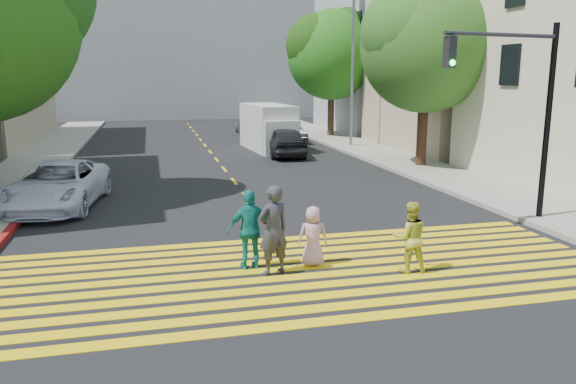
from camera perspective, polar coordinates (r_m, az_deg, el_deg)
name	(u,v)px	position (r m, az deg, el deg)	size (l,w,h in m)	color
ground	(325,294)	(11.03, 3.77, -10.28)	(120.00, 120.00, 0.00)	black
sidewalk_left	(48,153)	(32.45, -23.24, 3.66)	(3.00, 40.00, 0.15)	gray
sidewalk_right	(400,161)	(27.63, 11.29, 3.13)	(3.00, 60.00, 0.15)	gray
curb_red	(10,231)	(16.69, -26.44, -3.54)	(0.20, 8.00, 0.16)	maroon
crosswalk	(307,271)	(12.17, 1.95, -8.07)	(13.40, 5.30, 0.01)	yellow
lane_line	(207,148)	(32.65, -8.19, 4.43)	(0.12, 34.40, 0.01)	yellow
building_right_tan	(480,59)	(33.98, 18.95, 12.65)	(10.00, 10.00, 10.00)	tan
building_right_grey	(397,63)	(43.68, 11.03, 12.74)	(10.00, 10.00, 10.00)	gray
backdrop_block	(180,55)	(57.85, -10.96, 13.46)	(30.00, 8.00, 12.00)	gray
tree_right_near	(428,39)	(25.94, 14.01, 14.84)	(6.36, 5.81, 8.36)	black
tree_right_far	(333,50)	(38.02, 4.58, 14.19)	(6.67, 6.15, 8.49)	#2F231A
pedestrian_man	(273,230)	(11.78, -1.51, -3.88)	(0.70, 0.46, 1.91)	#31313B
pedestrian_woman	(410,237)	(12.21, 12.29, -4.50)	(0.75, 0.58, 1.54)	gold
pedestrian_child	(313,236)	(12.36, 2.55, -4.51)	(0.66, 0.43, 1.34)	#CB97B0
pedestrian_extra	(251,230)	(12.14, -3.83, -3.84)	(1.03, 0.43, 1.75)	#167D7D
white_sedan	(57,185)	(19.17, -22.38, 0.66)	(2.42, 5.24, 1.46)	white
dark_car_near	(285,141)	(29.09, -0.32, 5.15)	(1.80, 4.48, 1.53)	black
silver_car	(249,125)	(40.57, -3.95, 6.82)	(1.74, 4.29, 1.25)	#959BA4
dark_car_parked	(287,132)	(35.12, -0.08, 6.12)	(1.38, 3.95, 1.30)	black
white_van	(269,129)	(31.45, -1.90, 6.44)	(2.41, 5.47, 2.51)	silver
traffic_signal	(522,96)	(16.54, 22.68, 8.95)	(3.74, 0.86, 5.52)	black
street_lamp	(350,56)	(32.48, 6.31, 13.56)	(2.01, 0.68, 8.99)	gray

